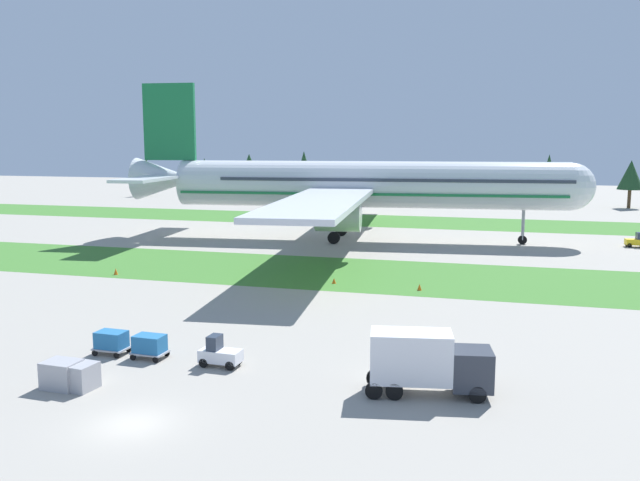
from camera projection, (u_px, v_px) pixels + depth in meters
ground_plane at (133, 424)px, 33.54m from camera, size 400.00×400.00×0.00m
grass_strip_near at (332, 272)px, 72.16m from camera, size 320.00×17.93×0.01m
grass_strip_far at (399, 221)px, 117.80m from camera, size 320.00×17.93×0.01m
airliner at (354, 184)px, 94.36m from camera, size 65.03×80.14×22.34m
baggage_tug at (219, 354)px, 42.05m from camera, size 2.65×1.40×1.97m
cargo_dolly_lead at (150, 345)px, 43.54m from camera, size 2.26×1.59×1.55m
cargo_dolly_second at (111, 341)px, 44.41m from camera, size 2.26×1.59×1.55m
catering_truck at (427, 361)px, 37.20m from camera, size 7.24×3.43×3.58m
pushback_tractor at (636, 241)px, 89.20m from camera, size 2.72×1.56×1.97m
ground_crew_marshaller at (483, 367)px, 39.14m from camera, size 0.36×0.54×1.74m
uld_container_0 at (78, 376)px, 38.25m from camera, size 2.17×1.82×1.50m
uld_container_1 at (62, 374)px, 38.37m from camera, size 2.08×1.70×1.58m
taxiway_marker_0 at (334, 281)px, 66.51m from camera, size 0.44×0.44×0.54m
taxiway_marker_1 at (116, 271)px, 70.87m from camera, size 0.44×0.44×0.69m
taxiway_marker_2 at (420, 287)px, 63.47m from camera, size 0.44×0.44×0.63m
distant_tree_line at (418, 173)px, 152.71m from camera, size 148.84×9.24×11.63m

